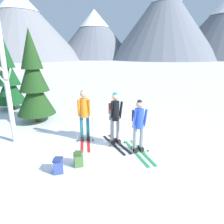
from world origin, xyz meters
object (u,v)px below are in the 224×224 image
pine_tree_near (34,81)px  backpack_on_snow_front (58,165)px  skier_in_blue (139,123)px  backpack_on_snow_beside (78,159)px  skier_in_orange (84,113)px  birch_tree_tall (6,83)px  skier_in_black (115,115)px  pine_tree_mid (8,78)px

pine_tree_near → backpack_on_snow_front: bearing=-62.0°
skier_in_blue → backpack_on_snow_beside: 2.09m
skier_in_orange → skier_in_blue: 1.97m
skier_in_blue → birch_tree_tall: 4.47m
skier_in_black → birch_tree_tall: (-3.55, 0.02, 1.06)m
pine_tree_mid → backpack_on_snow_front: pine_tree_mid is taller
skier_in_blue → backpack_on_snow_front: bearing=-150.8°
pine_tree_near → backpack_on_snow_beside: pine_tree_near is taller
backpack_on_snow_front → birch_tree_tall: bearing=139.1°
skier_in_black → pine_tree_near: bearing=148.7°
skier_in_blue → pine_tree_near: bearing=147.7°
skier_in_orange → backpack_on_snow_beside: (0.08, -1.66, -0.85)m
skier_in_black → backpack_on_snow_beside: skier_in_black is taller
backpack_on_snow_beside → pine_tree_near: bearing=125.5°
pine_tree_near → skier_in_black: bearing=-31.3°
skier_in_orange → pine_tree_mid: (-4.72, 3.96, 0.72)m
skier_in_black → skier_in_blue: size_ratio=1.02×
skier_in_black → backpack_on_snow_beside: 1.94m
skier_in_blue → backpack_on_snow_front: skier_in_blue is taller
skier_in_orange → backpack_on_snow_front: size_ratio=4.88×
birch_tree_tall → backpack_on_snow_beside: 3.51m
skier_in_orange → backpack_on_snow_beside: bearing=-87.2°
skier_in_blue → skier_in_black: bearing=143.1°
skier_in_blue → birch_tree_tall: size_ratio=0.43×
skier_in_blue → backpack_on_snow_front: (-2.20, -1.23, -0.76)m
pine_tree_mid → backpack_on_snow_beside: 7.55m
birch_tree_tall → skier_in_blue: bearing=-7.7°
skier_in_orange → backpack_on_snow_front: (-0.39, -2.01, -0.85)m
skier_in_orange → skier_in_blue: (1.81, -0.78, -0.08)m
pine_tree_mid → backpack_on_snow_beside: bearing=-49.5°
skier_in_orange → birch_tree_tall: bearing=-175.3°
skier_in_blue → birch_tree_tall: birch_tree_tall is taller
backpack_on_snow_front → pine_tree_near: bearing=118.0°
pine_tree_mid → backpack_on_snow_front: bearing=-54.0°
skier_in_black → pine_tree_near: (-3.56, 2.17, 0.80)m
skier_in_blue → pine_tree_near: size_ratio=0.44×
birch_tree_tall → backpack_on_snow_beside: size_ratio=10.95×
skier_in_orange → skier_in_blue: size_ratio=1.04×
birch_tree_tall → backpack_on_snow_front: birch_tree_tall is taller
skier_in_black → pine_tree_mid: size_ratio=0.47×
skier_in_orange → pine_tree_near: 3.26m
skier_in_orange → pine_tree_mid: size_ratio=0.48×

